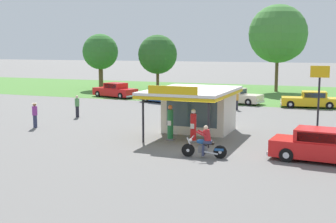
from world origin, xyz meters
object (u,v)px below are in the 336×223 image
object	(u,v)px
motorcycle_with_rider	(205,144)
featured_classic_sedan	(328,147)
gas_pump_offside	(193,127)
parked_car_back_row_centre	(115,91)
gas_pump_nearside	(170,124)
bystander_standing_back_lot	(77,106)
roadside_pole_sign	(319,88)
parked_car_back_row_left	(310,100)
bystander_strolling_foreground	(237,100)
parked_car_back_row_right	(236,96)
parked_car_back_row_far_right	(164,95)
bystander_chatting_near_pumps	(35,114)
bystander_leaning_by_kiosk	(211,97)

from	to	relation	value
motorcycle_with_rider	featured_classic_sedan	size ratio (longest dim) A/B	0.39
gas_pump_offside	parked_car_back_row_centre	size ratio (longest dim) A/B	0.34
gas_pump_nearside	featured_classic_sedan	world-z (taller)	gas_pump_nearside
bystander_standing_back_lot	roadside_pole_sign	size ratio (longest dim) A/B	0.40
motorcycle_with_rider	parked_car_back_row_centre	distance (m)	27.79
gas_pump_nearside	parked_car_back_row_left	size ratio (longest dim) A/B	0.39
bystander_strolling_foreground	roadside_pole_sign	distance (m)	11.84
parked_car_back_row_right	bystander_standing_back_lot	distance (m)	15.95
parked_car_back_row_left	parked_car_back_row_far_right	size ratio (longest dim) A/B	0.94
featured_classic_sedan	parked_car_back_row_right	distance (m)	22.03
bystander_standing_back_lot	bystander_chatting_near_pumps	size ratio (longest dim) A/B	1.01
featured_classic_sedan	parked_car_back_row_right	bearing A→B (deg)	114.12
gas_pump_offside	parked_car_back_row_centre	distance (m)	24.22
parked_car_back_row_centre	bystander_standing_back_lot	bearing A→B (deg)	-73.24
bystander_strolling_foreground	roadside_pole_sign	size ratio (longest dim) A/B	0.39
parked_car_back_row_centre	bystander_leaning_by_kiosk	xyz separation A→B (m)	(11.95, -4.07, 0.19)
featured_classic_sedan	bystander_chatting_near_pumps	xyz separation A→B (m)	(-18.45, 2.31, 0.19)
roadside_pole_sign	parked_car_back_row_left	bearing A→B (deg)	95.72
bystander_leaning_by_kiosk	gas_pump_offside	bearing A→B (deg)	-77.53
roadside_pole_sign	parked_car_back_row_far_right	bearing A→B (deg)	141.55
roadside_pole_sign	bystander_strolling_foreground	bearing A→B (deg)	127.44
gas_pump_nearside	gas_pump_offside	distance (m)	1.39
gas_pump_nearside	parked_car_back_row_centre	xyz separation A→B (m)	(-13.83, 18.84, -0.23)
featured_classic_sedan	parked_car_back_row_right	xyz separation A→B (m)	(-9.00, 20.11, -0.02)
motorcycle_with_rider	bystander_strolling_foreground	distance (m)	17.20
roadside_pole_sign	gas_pump_nearside	bearing A→B (deg)	-149.63
gas_pump_offside	roadside_pole_sign	size ratio (longest dim) A/B	0.44
motorcycle_with_rider	bystander_standing_back_lot	size ratio (longest dim) A/B	1.31
roadside_pole_sign	parked_car_back_row_right	bearing A→B (deg)	120.93
parked_car_back_row_left	roadside_pole_sign	distance (m)	13.51
parked_car_back_row_centre	bystander_strolling_foreground	xyz separation A→B (m)	(14.53, -5.03, 0.15)
gas_pump_offside	featured_classic_sedan	world-z (taller)	gas_pump_offside
parked_car_back_row_far_right	bystander_leaning_by_kiosk	distance (m)	5.38
gas_pump_offside	parked_car_back_row_far_right	size ratio (longest dim) A/B	0.34
gas_pump_offside	parked_car_back_row_right	distance (m)	18.30
parked_car_back_row_right	bystander_standing_back_lot	size ratio (longest dim) A/B	3.16
parked_car_back_row_centre	gas_pump_nearside	bearing A→B (deg)	-53.73
gas_pump_offside	featured_classic_sedan	distance (m)	7.47
parked_car_back_row_centre	parked_car_back_row_left	bearing A→B (deg)	-2.90
gas_pump_nearside	featured_classic_sedan	distance (m)	8.82
motorcycle_with_rider	roadside_pole_sign	xyz separation A→B (m)	(4.73, 7.78, 2.26)
gas_pump_offside	parked_car_back_row_far_right	distance (m)	18.36
parked_car_back_row_far_right	bystander_chatting_near_pumps	size ratio (longest dim) A/B	3.31
parked_car_back_row_left	roadside_pole_sign	bearing A→B (deg)	-84.28
bystander_chatting_near_pumps	bystander_strolling_foreground	bearing A→B (deg)	51.84
bystander_standing_back_lot	bystander_chatting_near_pumps	bearing A→B (deg)	-91.04
parked_car_back_row_left	bystander_standing_back_lot	world-z (taller)	bystander_standing_back_lot
parked_car_back_row_right	roadside_pole_sign	size ratio (longest dim) A/B	1.26
gas_pump_nearside	bystander_chatting_near_pumps	xyz separation A→B (m)	(-9.84, 0.41, -0.04)
parked_car_back_row_centre	bystander_strolling_foreground	world-z (taller)	bystander_strolling_foreground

